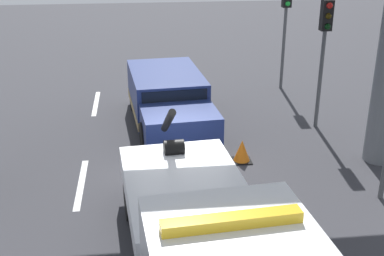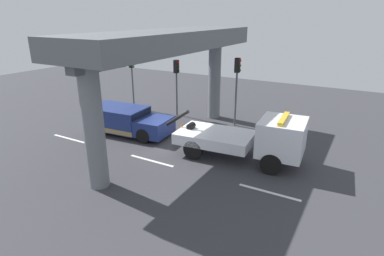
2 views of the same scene
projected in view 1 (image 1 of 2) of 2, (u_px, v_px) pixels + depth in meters
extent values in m
cube|color=#38383D|center=(180.00, 180.00, 12.73)|extent=(60.00, 40.00, 0.10)
cube|color=silver|center=(96.00, 103.00, 17.95)|extent=(2.60, 0.16, 0.01)
cube|color=silver|center=(81.00, 184.00, 12.45)|extent=(2.60, 0.16, 0.01)
cube|color=white|center=(186.00, 193.00, 10.18)|extent=(4.03, 2.72, 0.55)
cube|color=maroon|center=(242.00, 191.00, 10.43)|extent=(3.64, 0.33, 0.20)
cylinder|color=black|center=(168.00, 121.00, 11.88)|extent=(1.42, 0.30, 1.07)
cylinder|color=black|center=(174.00, 148.00, 11.29)|extent=(0.40, 0.48, 0.36)
cube|color=yellow|center=(232.00, 221.00, 6.61)|extent=(0.40, 1.93, 0.16)
cylinder|color=black|center=(225.00, 188.00, 11.23)|extent=(1.02, 0.40, 1.00)
cylinder|color=black|center=(132.00, 198.00, 10.85)|extent=(1.02, 0.40, 1.00)
cube|color=navy|center=(166.00, 92.00, 16.32)|extent=(3.63, 2.49, 1.35)
cube|color=navy|center=(180.00, 127.00, 14.05)|extent=(1.90, 2.25, 0.95)
cube|color=black|center=(175.00, 100.00, 14.63)|extent=(0.22, 1.93, 0.59)
cube|color=#9E8451|center=(166.00, 106.00, 16.51)|extent=(3.65, 2.50, 0.28)
cylinder|color=black|center=(212.00, 131.00, 14.47)|extent=(0.86, 0.35, 0.84)
cylinder|color=black|center=(146.00, 137.00, 14.12)|extent=(0.86, 0.35, 0.84)
cylinder|color=black|center=(189.00, 95.00, 17.54)|extent=(0.86, 0.35, 0.84)
cylinder|color=black|center=(134.00, 98.00, 17.19)|extent=(0.86, 0.35, 0.84)
cylinder|color=#515456|center=(283.00, 49.00, 19.03)|extent=(0.12, 0.12, 3.12)
sphere|color=green|center=(288.00, 4.00, 18.23)|extent=(0.18, 0.18, 0.18)
cylinder|color=#515456|center=(320.00, 80.00, 15.37)|extent=(0.12, 0.12, 3.06)
cube|color=black|center=(327.00, 15.00, 14.61)|extent=(0.28, 0.32, 0.90)
sphere|color=red|center=(330.00, 6.00, 14.35)|extent=(0.18, 0.18, 0.18)
sphere|color=#3A2D06|center=(329.00, 16.00, 14.46)|extent=(0.18, 0.18, 0.18)
sphere|color=black|center=(327.00, 26.00, 14.58)|extent=(0.18, 0.18, 0.18)
cone|color=orange|center=(242.00, 151.00, 13.51)|extent=(0.47, 0.47, 0.61)
cube|color=black|center=(242.00, 161.00, 13.62)|extent=(0.52, 0.52, 0.03)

